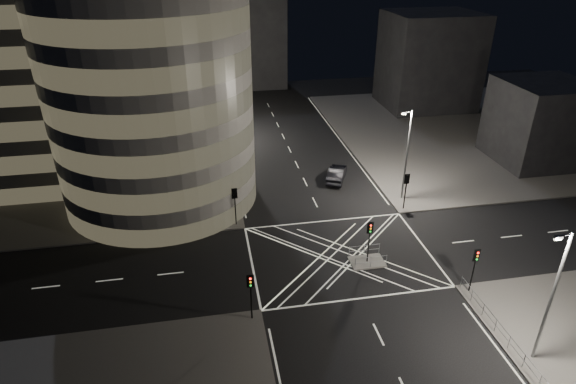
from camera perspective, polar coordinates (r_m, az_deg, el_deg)
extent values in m
plane|color=black|center=(44.00, 6.22, -7.45)|extent=(120.00, 120.00, 0.00)
cube|color=#565350|center=(68.62, -24.75, 3.59)|extent=(42.00, 42.00, 0.15)
cube|color=#565350|center=(77.44, 21.66, 6.81)|extent=(42.00, 42.00, 0.15)
cube|color=slate|center=(43.36, 9.34, -8.16)|extent=(3.00, 2.00, 0.15)
cylinder|color=gray|center=(50.13, -16.04, 12.16)|extent=(20.00, 20.00, 25.00)
cube|color=gray|center=(61.45, -24.92, 13.46)|extent=(20.00, 18.00, 25.00)
cube|color=gray|center=(78.32, -18.99, 15.98)|extent=(24.00, 16.00, 22.00)
cube|color=black|center=(84.87, 16.33, 14.74)|extent=(14.00, 12.00, 15.00)
cube|color=black|center=(67.98, 27.71, 7.37)|extent=(10.00, 10.00, 10.00)
cube|color=black|center=(93.96, -6.21, 17.67)|extent=(18.00, 8.00, 18.00)
cylinder|color=black|center=(49.25, -8.44, -1.06)|extent=(0.32, 0.32, 3.21)
ellipsoid|color=black|center=(47.92, -8.68, 2.01)|extent=(4.80, 4.80, 5.51)
cylinder|color=black|center=(54.51, -8.77, 2.12)|extent=(0.32, 0.32, 3.59)
ellipsoid|color=black|center=(53.21, -9.02, 5.25)|extent=(5.23, 5.23, 6.01)
cylinder|color=black|center=(59.95, -9.04, 4.65)|extent=(0.32, 0.32, 3.80)
ellipsoid|color=black|center=(58.84, -9.26, 7.35)|extent=(4.06, 4.06, 4.67)
cylinder|color=black|center=(65.63, -9.24, 6.42)|extent=(0.32, 0.32, 3.20)
ellipsoid|color=black|center=(64.58, -9.45, 9.00)|extent=(5.51, 5.51, 6.34)
cylinder|color=black|center=(71.34, -9.42, 7.95)|extent=(0.32, 0.32, 2.70)
ellipsoid|color=black|center=(70.52, -9.58, 9.93)|extent=(4.50, 4.50, 5.18)
cylinder|color=black|center=(47.43, -6.24, -2.26)|extent=(0.12, 0.12, 3.00)
cube|color=black|center=(46.49, -6.37, -0.17)|extent=(0.28, 0.22, 0.90)
cube|color=black|center=(46.49, -6.37, -0.17)|extent=(0.55, 0.04, 1.10)
cylinder|color=black|center=(36.30, -4.37, -12.90)|extent=(0.12, 0.12, 3.00)
cube|color=black|center=(35.06, -4.49, -10.48)|extent=(0.28, 0.22, 0.90)
cube|color=black|center=(35.06, -4.49, -10.48)|extent=(0.55, 0.04, 1.10)
cylinder|color=black|center=(51.38, 13.68, -0.43)|extent=(0.12, 0.12, 3.00)
cube|color=black|center=(50.52, 13.93, 1.52)|extent=(0.28, 0.22, 0.90)
cube|color=black|center=(50.52, 13.93, 1.52)|extent=(0.55, 0.04, 1.10)
cylinder|color=black|center=(41.33, 20.99, -9.22)|extent=(0.12, 0.12, 3.00)
cube|color=black|center=(40.25, 21.46, -6.99)|extent=(0.28, 0.22, 0.90)
cube|color=black|center=(40.25, 21.46, -6.99)|extent=(0.55, 0.04, 1.10)
cylinder|color=black|center=(42.46, 9.50, -6.44)|extent=(0.12, 0.12, 3.00)
cube|color=black|center=(41.41, 9.71, -4.21)|extent=(0.28, 0.22, 0.90)
cube|color=black|center=(41.41, 9.71, -4.21)|extent=(0.55, 0.04, 1.10)
cylinder|color=slate|center=(50.48, -7.74, 4.04)|extent=(0.20, 0.20, 10.00)
cylinder|color=slate|center=(48.76, -7.57, 9.30)|extent=(0.90, 0.10, 0.10)
cube|color=slate|center=(48.82, -7.03, 9.23)|extent=(0.50, 0.25, 0.18)
cube|color=white|center=(48.85, -7.02, 9.11)|extent=(0.42, 0.20, 0.05)
cylinder|color=slate|center=(67.36, -8.70, 10.10)|extent=(0.20, 0.20, 10.00)
cylinder|color=slate|center=(66.09, -8.61, 14.13)|extent=(0.90, 0.10, 0.10)
cube|color=slate|center=(66.12, -8.20, 14.08)|extent=(0.50, 0.25, 0.18)
cube|color=white|center=(66.15, -8.19, 13.99)|extent=(0.42, 0.20, 0.05)
cylinder|color=slate|center=(51.97, 13.89, 4.17)|extent=(0.20, 0.20, 10.00)
cylinder|color=slate|center=(50.11, 14.05, 9.22)|extent=(0.90, 0.10, 0.10)
cube|color=slate|center=(49.96, 13.55, 9.10)|extent=(0.50, 0.25, 0.18)
cube|color=white|center=(50.00, 13.54, 8.99)|extent=(0.42, 0.20, 0.05)
cylinder|color=slate|center=(35.21, 28.71, -11.08)|extent=(0.20, 0.20, 10.00)
cylinder|color=slate|center=(32.40, 30.01, -4.45)|extent=(0.90, 0.10, 0.10)
cube|color=slate|center=(32.17, 29.35, -4.71)|extent=(0.50, 0.25, 0.18)
cube|color=white|center=(32.22, 29.31, -4.88)|extent=(0.42, 0.20, 0.05)
cube|color=slate|center=(38.33, 24.06, -15.06)|extent=(0.06, 11.70, 1.10)
cube|color=slate|center=(42.32, 9.80, -8.17)|extent=(2.80, 0.06, 1.10)
cube|color=slate|center=(43.69, 9.02, -6.82)|extent=(2.80, 0.06, 1.10)
imported|color=black|center=(56.80, 5.81, 2.17)|extent=(3.74, 5.39, 1.68)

